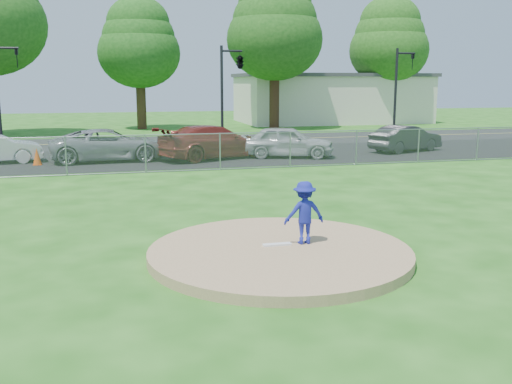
# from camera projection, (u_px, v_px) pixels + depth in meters

# --- Properties ---
(ground) EXTENTS (120.00, 120.00, 0.00)m
(ground) POSITION_uv_depth(u_px,v_px,m) (204.00, 179.00, 21.26)
(ground) COLOR #1A5412
(ground) RESTS_ON ground
(pitchers_mound) EXTENTS (5.40, 5.40, 0.20)m
(pitchers_mound) POSITION_uv_depth(u_px,v_px,m) (280.00, 253.00, 11.72)
(pitchers_mound) COLOR #9C7C55
(pitchers_mound) RESTS_ON ground
(pitching_rubber) EXTENTS (0.60, 0.15, 0.04)m
(pitching_rubber) POSITION_uv_depth(u_px,v_px,m) (277.00, 245.00, 11.88)
(pitching_rubber) COLOR white
(pitching_rubber) RESTS_ON pitchers_mound
(chain_link_fence) EXTENTS (40.00, 0.06, 1.50)m
(chain_link_fence) POSITION_uv_depth(u_px,v_px,m) (196.00, 153.00, 23.02)
(chain_link_fence) COLOR gray
(chain_link_fence) RESTS_ON ground
(parking_lot) EXTENTS (50.00, 8.00, 0.01)m
(parking_lot) POSITION_uv_depth(u_px,v_px,m) (183.00, 157.00, 27.45)
(parking_lot) COLOR black
(parking_lot) RESTS_ON ground
(street) EXTENTS (60.00, 7.00, 0.01)m
(street) POSITION_uv_depth(u_px,v_px,m) (168.00, 142.00, 34.59)
(street) COLOR black
(street) RESTS_ON ground
(commercial_building) EXTENTS (16.40, 9.40, 4.30)m
(commercial_building) POSITION_uv_depth(u_px,v_px,m) (331.00, 98.00, 51.34)
(commercial_building) COLOR beige
(commercial_building) RESTS_ON ground
(tree_center) EXTENTS (6.16, 6.16, 9.84)m
(tree_center) POSITION_uv_depth(u_px,v_px,m) (139.00, 42.00, 42.64)
(tree_center) COLOR #372314
(tree_center) RESTS_ON ground
(tree_right) EXTENTS (7.28, 7.28, 11.63)m
(tree_right) POSITION_uv_depth(u_px,v_px,m) (275.00, 27.00, 42.91)
(tree_right) COLOR #321C12
(tree_right) RESTS_ON ground
(tree_far_right) EXTENTS (6.72, 6.72, 10.74)m
(tree_far_right) POSITION_uv_depth(u_px,v_px,m) (389.00, 40.00, 48.51)
(tree_far_right) COLOR #3D2216
(tree_far_right) RESTS_ON ground
(traffic_signal_left) EXTENTS (1.28, 0.20, 5.60)m
(traffic_signal_left) POSITION_uv_depth(u_px,v_px,m) (2.00, 86.00, 29.95)
(traffic_signal_left) COLOR black
(traffic_signal_left) RESTS_ON ground
(traffic_signal_center) EXTENTS (1.42, 2.48, 5.60)m
(traffic_signal_center) POSITION_uv_depth(u_px,v_px,m) (238.00, 63.00, 32.76)
(traffic_signal_center) COLOR black
(traffic_signal_center) RESTS_ON ground
(traffic_signal_right) EXTENTS (1.28, 0.20, 5.60)m
(traffic_signal_right) POSITION_uv_depth(u_px,v_px,m) (399.00, 85.00, 35.46)
(traffic_signal_right) COLOR black
(traffic_signal_right) RESTS_ON ground
(pitcher) EXTENTS (0.86, 0.49, 1.33)m
(pitcher) POSITION_uv_depth(u_px,v_px,m) (304.00, 213.00, 11.93)
(pitcher) COLOR navy
(pitcher) RESTS_ON pitchers_mound
(traffic_cone) EXTENTS (0.38, 0.38, 0.73)m
(traffic_cone) POSITION_uv_depth(u_px,v_px,m) (37.00, 157.00, 24.70)
(traffic_cone) COLOR #E14F0B
(traffic_cone) RESTS_ON parking_lot
(parked_car_gray) EXTENTS (5.36, 2.71, 1.45)m
(parked_car_gray) POSITION_uv_depth(u_px,v_px,m) (109.00, 145.00, 25.96)
(parked_car_gray) COLOR gray
(parked_car_gray) RESTS_ON parking_lot
(parked_car_darkred) EXTENTS (5.85, 4.06, 1.57)m
(parked_car_darkred) POSITION_uv_depth(u_px,v_px,m) (213.00, 142.00, 26.71)
(parked_car_darkred) COLOR maroon
(parked_car_darkred) RESTS_ON parking_lot
(parked_car_pearl) EXTENTS (4.75, 3.08, 1.50)m
(parked_car_pearl) POSITION_uv_depth(u_px,v_px,m) (287.00, 141.00, 27.22)
(parked_car_pearl) COLOR #B0B2B4
(parked_car_pearl) RESTS_ON parking_lot
(parked_car_charcoal) EXTENTS (4.35, 2.75, 1.35)m
(parked_car_charcoal) POSITION_uv_depth(u_px,v_px,m) (406.00, 138.00, 29.50)
(parked_car_charcoal) COLOR #242426
(parked_car_charcoal) RESTS_ON parking_lot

